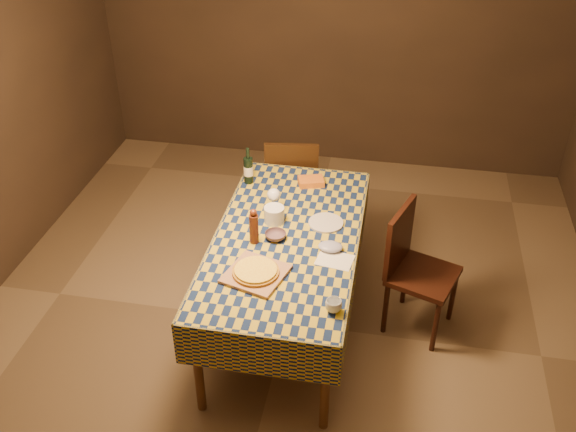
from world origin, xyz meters
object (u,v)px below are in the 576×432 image
Objects in this scene: bowl at (275,236)px; pizza at (256,271)px; chair_far at (292,182)px; wine_bottle at (248,170)px; chair_right at (413,264)px; white_plate at (326,223)px; cutting_board at (256,274)px; dining_table at (287,246)px.

pizza is at bearing -96.14° from bowl.
wine_bottle is at bearing -117.74° from chair_far.
pizza is 0.31× the size of chair_far.
chair_right is (0.95, 0.61, -0.28)m from pizza.
chair_right is (1.00, -0.90, 0.00)m from chair_far.
white_plate is (0.34, 0.62, -0.03)m from pizza.
white_plate is at bearing 60.99° from cutting_board.
chair_far is (-0.39, 0.89, -0.25)m from white_plate.
bowl is at bearing -142.93° from white_plate.
chair_right is at bearing -0.90° from white_plate.
wine_bottle reaches higher than bowl.
pizza is (0.00, -0.00, 0.02)m from cutting_board.
pizza is 1.16m from chair_right.
dining_table is 0.45m from pizza.
white_plate is at bearing 37.07° from bowl.
bowl is (-0.07, -0.03, 0.10)m from dining_table.
chair_far is at bearing 137.85° from chair_right.
bowl is at bearing -166.52° from chair_right.
chair_right reaches higher than bowl.
white_plate is 0.25× the size of chair_far.
dining_table is 0.44m from cutting_board.
chair_right reaches higher than pizza.
wine_bottle is (-0.29, 1.05, 0.07)m from pizza.
chair_right reaches higher than dining_table.
white_plate is 0.66m from chair_right.
cutting_board is 0.39m from bowl.
cutting_board is 1.15m from chair_right.
dining_table is 0.31m from white_plate.
dining_table is at bearing 25.00° from bowl.
cutting_board is 1.42× the size of white_plate.
bowl is 0.15× the size of chair_far.
dining_table is 1.98× the size of chair_far.
dining_table is 1.11m from chair_far.
cutting_board is 2.42× the size of bowl.
bowl is 1.15m from chair_far.
dining_table is 5.53× the size of cutting_board.
cutting_board is at bearing -147.36° from chair_right.
bowl is 0.15× the size of chair_right.
wine_bottle is (-0.33, 0.66, 0.08)m from bowl.
wine_bottle is at bearing 105.60° from cutting_board.
cutting_board is at bearing -96.14° from bowl.
bowl is at bearing -155.00° from dining_table.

